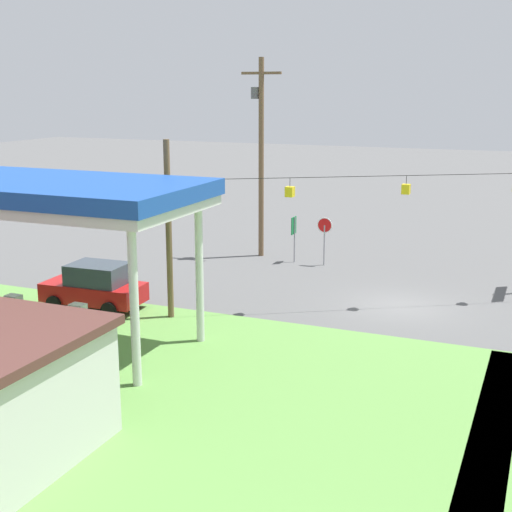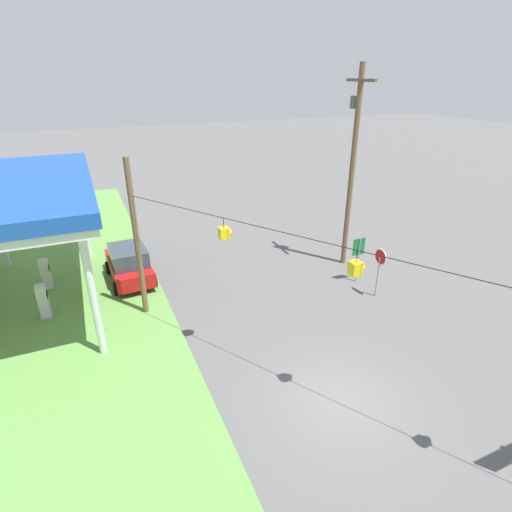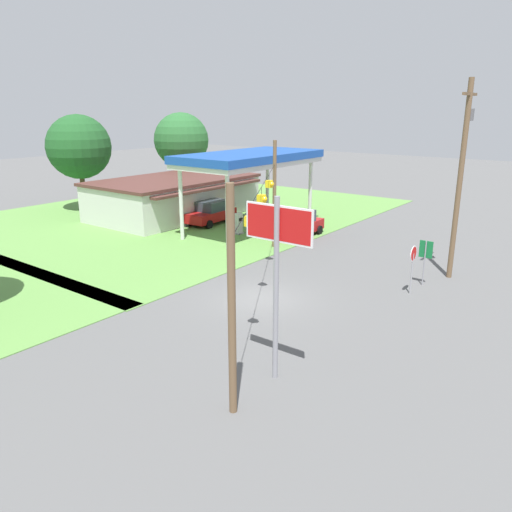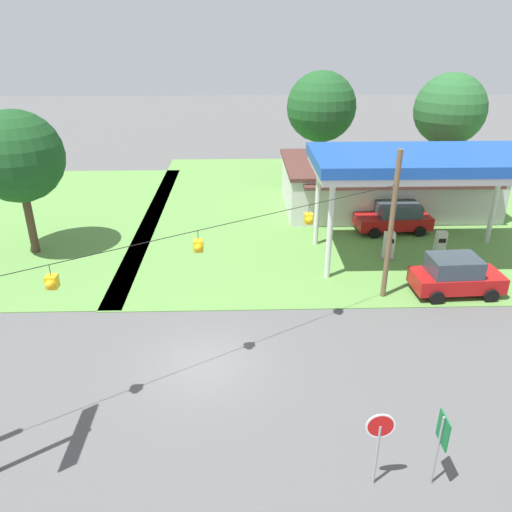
{
  "view_description": "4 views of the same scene",
  "coord_description": "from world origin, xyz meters",
  "px_view_note": "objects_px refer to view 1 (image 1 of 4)",
  "views": [
    {
      "loc": [
        -5.45,
        28.66,
        8.94
      ],
      "look_at": [
        5.8,
        1.82,
        2.04
      ],
      "focal_mm": 50.0,
      "sensor_mm": 36.0,
      "label": 1
    },
    {
      "loc": [
        -8.13,
        6.64,
        9.97
      ],
      "look_at": [
        5.44,
        0.69,
        3.16
      ],
      "focal_mm": 28.0,
      "sensor_mm": 36.0,
      "label": 2
    },
    {
      "loc": [
        -18.35,
        -13.66,
        8.95
      ],
      "look_at": [
        2.16,
        1.96,
        1.32
      ],
      "focal_mm": 35.0,
      "sensor_mm": 36.0,
      "label": 3
    },
    {
      "loc": [
        1.5,
        -15.53,
        11.74
      ],
      "look_at": [
        2.08,
        4.15,
        2.6
      ],
      "focal_mm": 35.0,
      "sensor_mm": 36.0,
      "label": 4
    }
  ],
  "objects_px": {
    "car_at_pumps_front": "(95,286)",
    "route_sign": "(294,230)",
    "fuel_pump_near": "(79,327)",
    "utility_pole_main": "(260,148)",
    "gas_station_canopy": "(37,194)",
    "fuel_pump_far": "(15,317)",
    "stop_sign_roadside": "(325,231)"
  },
  "relations": [
    {
      "from": "car_at_pumps_front",
      "to": "gas_station_canopy",
      "type": "bearing_deg",
      "value": 96.9
    },
    {
      "from": "gas_station_canopy",
      "to": "fuel_pump_far",
      "type": "height_order",
      "value": "gas_station_canopy"
    },
    {
      "from": "car_at_pumps_front",
      "to": "utility_pole_main",
      "type": "relative_size",
      "value": 0.41
    },
    {
      "from": "fuel_pump_near",
      "to": "car_at_pumps_front",
      "type": "distance_m",
      "value": 4.48
    },
    {
      "from": "fuel_pump_near",
      "to": "route_sign",
      "type": "distance_m",
      "value": 15.04
    },
    {
      "from": "car_at_pumps_front",
      "to": "stop_sign_roadside",
      "type": "height_order",
      "value": "stop_sign_roadside"
    },
    {
      "from": "fuel_pump_near",
      "to": "utility_pole_main",
      "type": "xyz_separation_m",
      "value": [
        -0.52,
        -15.48,
        5.08
      ]
    },
    {
      "from": "stop_sign_roadside",
      "to": "route_sign",
      "type": "xyz_separation_m",
      "value": [
        1.67,
        -0.05,
        -0.1
      ]
    },
    {
      "from": "gas_station_canopy",
      "to": "fuel_pump_near",
      "type": "relative_size",
      "value": 7.34
    },
    {
      "from": "gas_station_canopy",
      "to": "stop_sign_roadside",
      "type": "bearing_deg",
      "value": -111.51
    },
    {
      "from": "stop_sign_roadside",
      "to": "utility_pole_main",
      "type": "height_order",
      "value": "utility_pole_main"
    },
    {
      "from": "gas_station_canopy",
      "to": "utility_pole_main",
      "type": "height_order",
      "value": "utility_pole_main"
    },
    {
      "from": "stop_sign_roadside",
      "to": "utility_pole_main",
      "type": "bearing_deg",
      "value": 168.81
    },
    {
      "from": "gas_station_canopy",
      "to": "fuel_pump_far",
      "type": "relative_size",
      "value": 7.34
    },
    {
      "from": "fuel_pump_near",
      "to": "route_sign",
      "type": "relative_size",
      "value": 0.66
    },
    {
      "from": "fuel_pump_far",
      "to": "stop_sign_roadside",
      "type": "distance_m",
      "value": 16.42
    },
    {
      "from": "fuel_pump_near",
      "to": "utility_pole_main",
      "type": "relative_size",
      "value": 0.15
    },
    {
      "from": "car_at_pumps_front",
      "to": "route_sign",
      "type": "xyz_separation_m",
      "value": [
        -4.8,
        -10.8,
        0.74
      ]
    },
    {
      "from": "gas_station_canopy",
      "to": "route_sign",
      "type": "relative_size",
      "value": 4.84
    },
    {
      "from": "utility_pole_main",
      "to": "car_at_pumps_front",
      "type": "bearing_deg",
      "value": 77.21
    },
    {
      "from": "car_at_pumps_front",
      "to": "stop_sign_roadside",
      "type": "xyz_separation_m",
      "value": [
        -6.47,
        -10.76,
        0.84
      ]
    },
    {
      "from": "gas_station_canopy",
      "to": "fuel_pump_far",
      "type": "bearing_deg",
      "value": -0.06
    },
    {
      "from": "fuel_pump_near",
      "to": "car_at_pumps_front",
      "type": "height_order",
      "value": "car_at_pumps_front"
    },
    {
      "from": "gas_station_canopy",
      "to": "stop_sign_roadside",
      "type": "relative_size",
      "value": 4.65
    },
    {
      "from": "fuel_pump_near",
      "to": "fuel_pump_far",
      "type": "distance_m",
      "value": 2.83
    },
    {
      "from": "route_sign",
      "to": "stop_sign_roadside",
      "type": "bearing_deg",
      "value": 178.44
    },
    {
      "from": "gas_station_canopy",
      "to": "stop_sign_roadside",
      "type": "xyz_separation_m",
      "value": [
        -5.8,
        -14.72,
        -3.54
      ]
    },
    {
      "from": "gas_station_canopy",
      "to": "fuel_pump_near",
      "type": "height_order",
      "value": "gas_station_canopy"
    },
    {
      "from": "fuel_pump_near",
      "to": "stop_sign_roadside",
      "type": "relative_size",
      "value": 0.63
    },
    {
      "from": "fuel_pump_far",
      "to": "car_at_pumps_front",
      "type": "relative_size",
      "value": 0.37
    },
    {
      "from": "utility_pole_main",
      "to": "fuel_pump_near",
      "type": "bearing_deg",
      "value": 88.07
    },
    {
      "from": "fuel_pump_near",
      "to": "stop_sign_roadside",
      "type": "height_order",
      "value": "stop_sign_roadside"
    }
  ]
}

